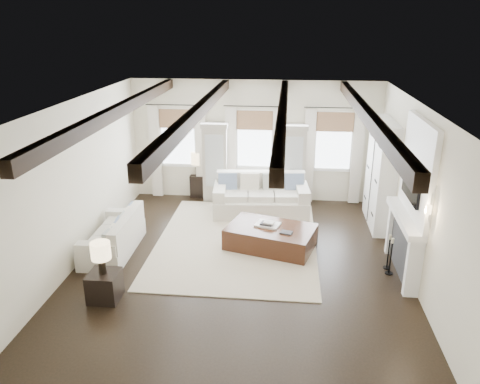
# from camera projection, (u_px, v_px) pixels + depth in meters

# --- Properties ---
(ground) EXTENTS (7.50, 7.50, 0.00)m
(ground) POSITION_uv_depth(u_px,v_px,m) (240.00, 264.00, 9.40)
(ground) COLOR black
(ground) RESTS_ON ground
(room_shell) EXTENTS (6.54, 7.54, 3.22)m
(room_shell) POSITION_uv_depth(u_px,v_px,m) (281.00, 162.00, 9.51)
(room_shell) COLOR #EEE6CC
(room_shell) RESTS_ON ground
(area_rug) EXTENTS (3.47, 4.52, 0.02)m
(area_rug) POSITION_uv_depth(u_px,v_px,m) (237.00, 241.00, 10.36)
(area_rug) COLOR #C2B59C
(area_rug) RESTS_ON ground
(sofa_back) EXTENTS (2.43, 1.26, 1.01)m
(sofa_back) POSITION_uv_depth(u_px,v_px,m) (261.00, 198.00, 11.77)
(sofa_back) COLOR silver
(sofa_back) RESTS_ON ground
(sofa_left) EXTENTS (0.89, 1.92, 0.82)m
(sofa_left) POSITION_uv_depth(u_px,v_px,m) (115.00, 237.00, 9.81)
(sofa_left) COLOR silver
(sofa_left) RESTS_ON ground
(ottoman) EXTENTS (2.05, 1.59, 0.47)m
(ottoman) POSITION_uv_depth(u_px,v_px,m) (271.00, 237.00, 10.02)
(ottoman) COLOR black
(ottoman) RESTS_ON ground
(tray) EXTENTS (0.59, 0.51, 0.04)m
(tray) POSITION_uv_depth(u_px,v_px,m) (268.00, 224.00, 10.02)
(tray) COLOR white
(tray) RESTS_ON ottoman
(book_lower) EXTENTS (0.31, 0.27, 0.04)m
(book_lower) POSITION_uv_depth(u_px,v_px,m) (267.00, 224.00, 9.97)
(book_lower) COLOR #262628
(book_lower) RESTS_ON tray
(book_upper) EXTENTS (0.26, 0.23, 0.03)m
(book_upper) POSITION_uv_depth(u_px,v_px,m) (269.00, 222.00, 9.94)
(book_upper) COLOR beige
(book_upper) RESTS_ON book_lower
(book_loose) EXTENTS (0.28, 0.24, 0.03)m
(book_loose) POSITION_uv_depth(u_px,v_px,m) (286.00, 233.00, 9.65)
(book_loose) COLOR #262628
(book_loose) RESTS_ON ottoman
(side_table_front) EXTENTS (0.52, 0.52, 0.52)m
(side_table_front) POSITION_uv_depth(u_px,v_px,m) (105.00, 286.00, 8.14)
(side_table_front) COLOR black
(side_table_front) RESTS_ON ground
(lamp_front) EXTENTS (0.34, 0.34, 0.58)m
(lamp_front) POSITION_uv_depth(u_px,v_px,m) (101.00, 253.00, 7.92)
(lamp_front) COLOR black
(lamp_front) RESTS_ON side_table_front
(side_table_back) EXTENTS (0.42, 0.42, 0.63)m
(side_table_back) POSITION_uv_depth(u_px,v_px,m) (199.00, 185.00, 12.94)
(side_table_back) COLOR black
(side_table_back) RESTS_ON ground
(lamp_back) EXTENTS (0.38, 0.38, 0.65)m
(lamp_back) POSITION_uv_depth(u_px,v_px,m) (198.00, 159.00, 12.68)
(lamp_back) COLOR black
(lamp_back) RESTS_ON side_table_back
(candlestick_near) EXTENTS (0.15, 0.15, 0.75)m
(candlestick_near) POSITION_uv_depth(u_px,v_px,m) (390.00, 259.00, 8.95)
(candlestick_near) COLOR black
(candlestick_near) RESTS_ON ground
(candlestick_far) EXTENTS (0.15, 0.15, 0.72)m
(candlestick_far) POSITION_uv_depth(u_px,v_px,m) (388.00, 254.00, 9.15)
(candlestick_far) COLOR black
(candlestick_far) RESTS_ON ground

